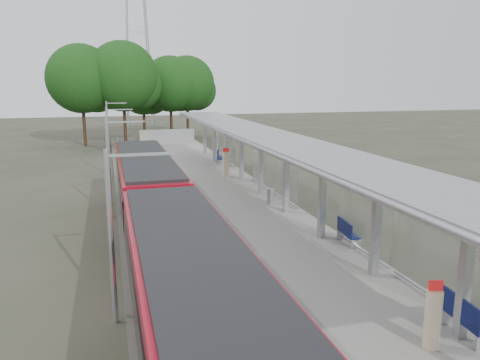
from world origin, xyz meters
The scene contains 15 objects.
trackbed centered at (-4.50, 20.00, 0.12)m, with size 3.00×70.00×0.24m, color #59544C.
platform centered at (0.00, 20.00, 0.50)m, with size 6.00×50.00×1.00m, color gray.
tactile_strip centered at (-2.55, 20.00, 1.01)m, with size 0.60×50.00×0.02m, color gold.
end_fence centered at (0.00, 44.95, 1.60)m, with size 6.00×0.10×1.20m, color #9EA0A5.
train centered at (-4.50, 10.03, 2.05)m, with size 2.74×27.60×3.62m.
canopy centered at (1.61, 16.19, 4.20)m, with size 3.27×38.00×3.66m.
pylon centered at (-1.00, 73.00, 19.00)m, with size 8.00×4.00×38.00m, color #9EA0A5, non-canonical shape.
tree_cluster centered at (-2.36, 52.74, 7.34)m, with size 20.44×14.35×11.99m.
catenary_masts centered at (-6.22, 19.00, 2.91)m, with size 2.08×48.16×5.40m.
bench_near centered at (2.04, 1.98, 1.58)m, with size 0.63×1.64×1.10m.
bench_mid centered at (2.62, 8.99, 1.52)m, with size 0.59×1.47×0.98m.
bench_far centered at (2.02, 28.31, 1.61)m, with size 0.95×1.76×1.16m.
info_pillar_near centered at (1.00, 1.79, 1.75)m, with size 0.39×0.39×1.73m.
info_pillar_far centered at (1.30, 23.40, 1.85)m, with size 0.44×0.44×1.96m.
litter_bin centered at (1.81, 15.73, 1.40)m, with size 0.39×0.39×0.81m, color #9EA0A5.
Camera 1 is at (-6.19, -6.80, 7.27)m, focal length 35.00 mm.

